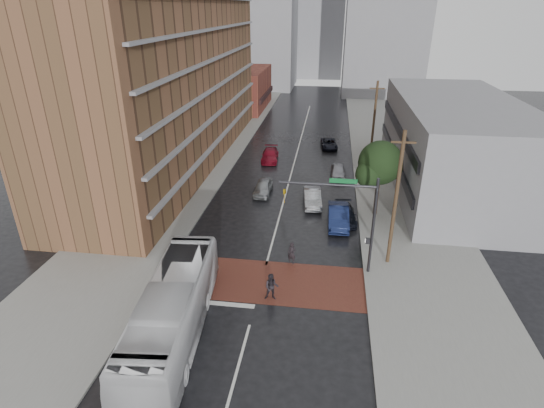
% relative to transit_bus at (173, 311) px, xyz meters
% --- Properties ---
extents(ground, '(160.00, 160.00, 0.00)m').
position_rel_transit_bus_xyz_m(ground, '(4.03, 5.47, -1.75)').
color(ground, black).
rests_on(ground, ground).
extents(crosswalk, '(14.00, 5.00, 0.02)m').
position_rel_transit_bus_xyz_m(crosswalk, '(4.03, 5.97, -1.74)').
color(crosswalk, brown).
rests_on(crosswalk, ground).
extents(sidewalk_west, '(9.00, 90.00, 0.15)m').
position_rel_transit_bus_xyz_m(sidewalk_west, '(-7.47, 30.47, -1.68)').
color(sidewalk_west, gray).
rests_on(sidewalk_west, ground).
extents(sidewalk_east, '(9.00, 90.00, 0.15)m').
position_rel_transit_bus_xyz_m(sidewalk_east, '(15.53, 30.47, -1.68)').
color(sidewalk_east, gray).
rests_on(sidewalk_east, ground).
extents(apartment_block, '(10.00, 44.00, 28.00)m').
position_rel_transit_bus_xyz_m(apartment_block, '(-9.97, 29.47, 12.25)').
color(apartment_block, brown).
rests_on(apartment_block, ground).
extents(storefront_west, '(8.00, 16.00, 7.00)m').
position_rel_transit_bus_xyz_m(storefront_west, '(-7.97, 59.47, 1.75)').
color(storefront_west, brown).
rests_on(storefront_west, ground).
extents(building_east, '(11.00, 26.00, 9.00)m').
position_rel_transit_bus_xyz_m(building_east, '(20.53, 25.47, 2.75)').
color(building_east, gray).
rests_on(building_east, ground).
extents(distant_tower_west, '(18.00, 16.00, 32.00)m').
position_rel_transit_bus_xyz_m(distant_tower_west, '(-9.97, 83.47, 14.25)').
color(distant_tower_west, gray).
rests_on(distant_tower_west, ground).
extents(distant_tower_east, '(16.00, 14.00, 36.00)m').
position_rel_transit_bus_xyz_m(distant_tower_east, '(18.03, 77.47, 16.25)').
color(distant_tower_east, gray).
rests_on(distant_tower_east, ground).
extents(distant_tower_center, '(12.00, 10.00, 24.00)m').
position_rel_transit_bus_xyz_m(distant_tower_center, '(4.03, 100.47, 10.25)').
color(distant_tower_center, gray).
rests_on(distant_tower_center, ground).
extents(street_tree, '(4.20, 4.10, 6.90)m').
position_rel_transit_bus_xyz_m(street_tree, '(12.55, 17.50, 2.98)').
color(street_tree, '#332319').
rests_on(street_tree, ground).
extents(signal_mast, '(6.50, 0.30, 7.20)m').
position_rel_transit_bus_xyz_m(signal_mast, '(9.88, 7.97, 2.98)').
color(signal_mast, '#2D2D33').
rests_on(signal_mast, ground).
extents(utility_pole_near, '(1.60, 0.26, 10.00)m').
position_rel_transit_bus_xyz_m(utility_pole_near, '(12.83, 9.47, 3.38)').
color(utility_pole_near, '#473321').
rests_on(utility_pole_near, ground).
extents(utility_pole_far, '(1.60, 0.26, 10.00)m').
position_rel_transit_bus_xyz_m(utility_pole_far, '(12.83, 29.47, 3.38)').
color(utility_pole_far, '#473321').
rests_on(utility_pole_far, ground).
extents(transit_bus, '(4.09, 12.81, 3.51)m').
position_rel_transit_bus_xyz_m(transit_bus, '(0.00, 0.00, 0.00)').
color(transit_bus, silver).
rests_on(transit_bus, ground).
extents(pedestrian_a, '(0.71, 0.56, 1.72)m').
position_rel_transit_bus_xyz_m(pedestrian_a, '(5.85, 8.47, -0.90)').
color(pedestrian_a, black).
rests_on(pedestrian_a, ground).
extents(pedestrian_b, '(0.96, 0.78, 1.87)m').
position_rel_transit_bus_xyz_m(pedestrian_b, '(4.98, 4.12, -0.82)').
color(pedestrian_b, black).
rests_on(pedestrian_b, ground).
extents(car_travel_a, '(1.70, 4.14, 1.40)m').
position_rel_transit_bus_xyz_m(car_travel_a, '(1.77, 20.83, -1.05)').
color(car_travel_a, '#94989B').
rests_on(car_travel_a, ground).
extents(car_travel_b, '(2.06, 4.64, 1.48)m').
position_rel_transit_bus_xyz_m(car_travel_b, '(6.80, 18.87, -1.01)').
color(car_travel_b, '#A4A7AC').
rests_on(car_travel_b, ground).
extents(car_travel_c, '(2.24, 4.86, 1.38)m').
position_rel_transit_bus_xyz_m(car_travel_c, '(1.00, 30.95, -1.07)').
color(car_travel_c, maroon).
rests_on(car_travel_c, ground).
extents(suv_travel, '(2.45, 4.52, 1.20)m').
position_rel_transit_bus_xyz_m(suv_travel, '(8.07, 37.04, -1.15)').
color(suv_travel, black).
rests_on(suv_travel, ground).
extents(car_parked_near, '(1.86, 4.98, 1.62)m').
position_rel_transit_bus_xyz_m(car_parked_near, '(9.23, 15.10, -0.94)').
color(car_parked_near, '#141E46').
rests_on(car_parked_near, ground).
extents(car_parked_mid, '(2.10, 4.35, 1.22)m').
position_rel_transit_bus_xyz_m(car_parked_mid, '(9.86, 15.90, -1.14)').
color(car_parked_mid, black).
rests_on(car_parked_mid, ground).
extents(car_parked_far, '(1.68, 3.99, 1.35)m').
position_rel_transit_bus_xyz_m(car_parked_far, '(9.23, 26.63, -1.08)').
color(car_parked_far, '#95969C').
rests_on(car_parked_far, ground).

